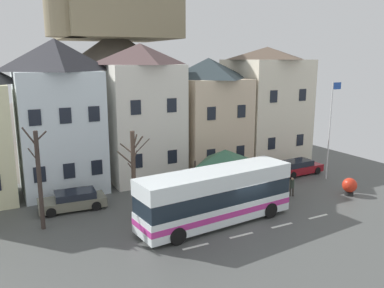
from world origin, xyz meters
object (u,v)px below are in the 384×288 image
(harbour_buoy, at_px, (350,186))
(bare_tree_02, at_px, (39,178))
(townhouse_02, at_px, (142,113))
(transit_bus, at_px, (216,197))
(townhouse_03, at_px, (208,114))
(bus_shelter, at_px, (225,157))
(hilltop_castle, at_px, (117,82))
(flagpole, at_px, (331,125))
(townhouse_01, at_px, (59,117))
(pedestrian_00, at_px, (251,190))
(parked_car_01, at_px, (240,176))
(townhouse_04, at_px, (265,104))
(parked_car_02, at_px, (73,200))
(pedestrian_01, at_px, (292,185))
(public_bench, at_px, (236,178))
(parked_car_00, at_px, (298,167))
(bare_tree_01, at_px, (134,172))

(harbour_buoy, xyz_separation_m, bare_tree_02, (-21.12, 4.29, 2.44))
(townhouse_02, height_order, transit_bus, townhouse_02)
(townhouse_03, distance_m, harbour_buoy, 13.65)
(bus_shelter, bearing_deg, transit_bus, -127.74)
(hilltop_castle, distance_m, bare_tree_02, 27.94)
(flagpole, bearing_deg, townhouse_03, 131.53)
(hilltop_castle, relative_size, harbour_buoy, 29.60)
(townhouse_01, height_order, pedestrian_00, townhouse_01)
(bus_shelter, relative_size, parked_car_01, 0.80)
(townhouse_02, relative_size, pedestrian_00, 7.33)
(townhouse_02, bearing_deg, transit_bus, -87.17)
(townhouse_04, bearing_deg, hilltop_castle, 120.12)
(townhouse_01, bearing_deg, bus_shelter, -32.28)
(parked_car_01, distance_m, flagpole, 8.66)
(hilltop_castle, bearing_deg, townhouse_02, -100.66)
(townhouse_04, distance_m, bus_shelter, 12.18)
(parked_car_01, bearing_deg, bus_shelter, -141.28)
(townhouse_01, bearing_deg, transit_bus, -56.95)
(townhouse_02, bearing_deg, bare_tree_02, -141.90)
(bus_shelter, relative_size, flagpole, 0.44)
(townhouse_01, bearing_deg, parked_car_02, -92.54)
(pedestrian_01, bearing_deg, parked_car_02, 161.91)
(parked_car_02, xyz_separation_m, flagpole, (20.49, -2.94, 4.06))
(public_bench, bearing_deg, pedestrian_01, -66.25)
(pedestrian_01, height_order, public_bench, pedestrian_01)
(parked_car_01, bearing_deg, townhouse_02, 146.55)
(parked_car_00, bearing_deg, transit_bus, -156.74)
(parked_car_00, relative_size, parked_car_01, 0.99)
(townhouse_04, bearing_deg, bare_tree_02, -161.16)
(pedestrian_01, bearing_deg, townhouse_04, 62.89)
(harbour_buoy, bearing_deg, townhouse_01, 149.06)
(transit_bus, bearing_deg, pedestrian_01, 7.05)
(townhouse_03, height_order, hilltop_castle, hilltop_castle)
(parked_car_00, bearing_deg, pedestrian_01, -139.28)
(parked_car_00, xyz_separation_m, public_bench, (-6.33, 0.35, -0.16))
(hilltop_castle, xyz_separation_m, bare_tree_02, (-12.38, -24.73, -3.95))
(harbour_buoy, bearing_deg, bare_tree_01, 167.18)
(hilltop_castle, bearing_deg, bare_tree_02, -116.59)
(townhouse_04, relative_size, parked_car_02, 2.48)
(townhouse_03, height_order, harbour_buoy, townhouse_03)
(townhouse_02, bearing_deg, flagpole, -29.22)
(transit_bus, height_order, bare_tree_01, bare_tree_01)
(transit_bus, bearing_deg, townhouse_04, 37.45)
(bare_tree_02, bearing_deg, pedestrian_00, -8.49)
(bus_shelter, distance_m, parked_car_01, 3.70)
(flagpole, bearing_deg, townhouse_04, 92.95)
(pedestrian_01, bearing_deg, hilltop_castle, 99.95)
(parked_car_01, distance_m, harbour_buoy, 8.34)
(townhouse_04, bearing_deg, flagpole, -87.05)
(flagpole, relative_size, bare_tree_01, 1.46)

